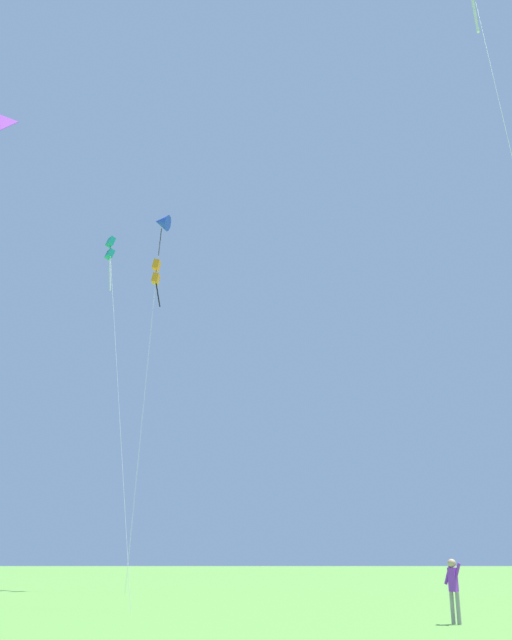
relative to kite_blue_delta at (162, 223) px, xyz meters
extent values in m
cone|color=blue|center=(0.00, 0.01, 0.04)|extent=(1.47, 1.44, 1.45)
cylinder|color=black|center=(-0.05, -0.10, -1.62)|extent=(0.18, 0.31, 2.31)
cylinder|color=silver|center=(-0.11, -2.87, -12.93)|extent=(0.22, 5.78, 25.72)
cube|color=orange|center=(0.03, -1.77, -4.21)|extent=(0.57, 0.69, 0.73)
cube|color=orange|center=(0.03, -1.77, -5.25)|extent=(0.57, 0.69, 0.73)
cylinder|color=#3F382D|center=(0.03, -1.77, -4.73)|extent=(0.04, 0.04, 1.48)
cylinder|color=black|center=(0.20, -1.64, -6.33)|extent=(0.46, 0.37, 1.89)
cylinder|color=silver|center=(0.02, -4.51, -15.33)|extent=(0.03, 5.50, 20.91)
cube|color=teal|center=(-0.63, -13.83, -8.01)|extent=(0.61, 0.62, 0.53)
cube|color=teal|center=(-0.63, -13.83, -8.72)|extent=(0.61, 0.62, 0.53)
cylinder|color=#3F382D|center=(-0.63, -13.83, -8.36)|extent=(0.03, 0.03, 1.02)
cylinder|color=silver|center=(-0.55, -13.84, -9.80)|extent=(0.23, 0.08, 1.97)
cylinder|color=silver|center=(1.08, -17.87, -17.13)|extent=(3.44, 8.09, 17.33)
cylinder|color=silver|center=(13.49, -31.50, -8.70)|extent=(0.12, 0.19, 1.84)
cylinder|color=gray|center=(12.93, -26.23, -25.35)|extent=(0.12, 0.12, 0.88)
cylinder|color=gray|center=(12.80, -26.10, -25.35)|extent=(0.12, 0.12, 0.88)
cube|color=purple|center=(12.87, -26.16, -24.57)|extent=(0.30, 0.30, 0.66)
cylinder|color=purple|center=(12.97, -26.26, -24.41)|extent=(0.28, 0.27, 0.62)
cylinder|color=purple|center=(12.77, -26.07, -24.41)|extent=(0.28, 0.27, 0.62)
sphere|color=tan|center=(12.87, -26.16, -24.12)|extent=(0.24, 0.24, 0.24)
camera|label=1|loc=(7.10, -48.26, -24.01)|focal=39.89mm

